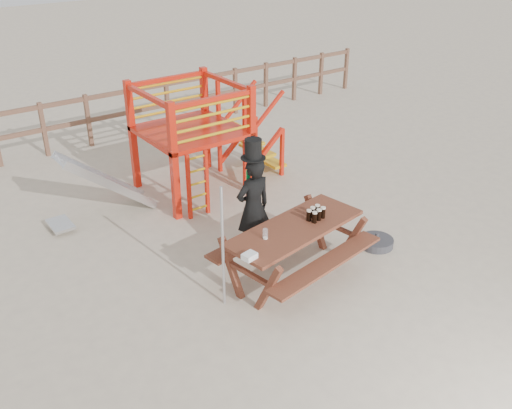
% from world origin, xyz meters
% --- Properties ---
extents(ground, '(60.00, 60.00, 0.00)m').
position_xyz_m(ground, '(0.00, 0.00, 0.00)').
color(ground, '#C0B095').
rests_on(ground, ground).
extents(back_fence, '(15.09, 0.09, 1.20)m').
position_xyz_m(back_fence, '(0.00, 7.00, 0.74)').
color(back_fence, brown).
rests_on(back_fence, ground).
extents(playground_fort, '(4.71, 1.84, 2.10)m').
position_xyz_m(playground_fort, '(0.12, 3.58, 1.07)').
color(playground_fort, red).
rests_on(playground_fort, ground).
extents(picnic_table, '(2.35, 1.80, 0.83)m').
position_xyz_m(picnic_table, '(-0.09, 0.23, 0.53)').
color(picnic_table, brown).
rests_on(picnic_table, ground).
extents(man_with_hat, '(0.60, 0.39, 1.92)m').
position_xyz_m(man_with_hat, '(-0.22, 1.05, 0.86)').
color(man_with_hat, black).
rests_on(man_with_hat, ground).
extents(metal_pole, '(0.04, 0.04, 1.78)m').
position_xyz_m(metal_pole, '(-1.28, 0.27, 0.89)').
color(metal_pole, '#B2B2B7').
rests_on(metal_pole, ground).
extents(parasol_base, '(0.55, 0.55, 0.23)m').
position_xyz_m(parasol_base, '(1.52, 0.09, 0.06)').
color(parasol_base, '#333338').
rests_on(parasol_base, ground).
extents(paper_bag, '(0.20, 0.17, 0.08)m').
position_xyz_m(paper_bag, '(-1.10, -0.08, 0.87)').
color(paper_bag, white).
rests_on(paper_bag, picnic_table).
extents(stout_pints, '(0.29, 0.21, 0.17)m').
position_xyz_m(stout_pints, '(0.29, 0.22, 0.92)').
color(stout_pints, black).
rests_on(stout_pints, picnic_table).
extents(empty_glasses, '(0.07, 0.07, 0.15)m').
position_xyz_m(empty_glasses, '(-0.64, 0.21, 0.90)').
color(empty_glasses, silver).
rests_on(empty_glasses, picnic_table).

